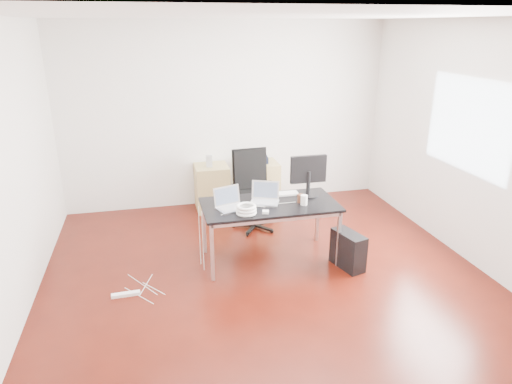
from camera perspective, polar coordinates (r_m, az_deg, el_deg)
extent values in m
plane|color=#390C06|center=(5.30, 1.40, -10.68)|extent=(5.00, 5.00, 0.00)
plane|color=silver|center=(4.55, 1.72, 21.19)|extent=(5.00, 5.00, 0.00)
plane|color=silver|center=(7.12, -3.70, 9.47)|extent=(5.00, 0.00, 5.00)
plane|color=silver|center=(2.60, 16.16, -11.29)|extent=(5.00, 0.00, 5.00)
plane|color=silver|center=(4.78, -28.85, 1.57)|extent=(0.00, 5.00, 5.00)
plane|color=silver|center=(5.88, 25.90, 5.19)|extent=(0.00, 5.00, 5.00)
plane|color=white|center=(5.99, 24.90, 7.54)|extent=(0.00, 1.50, 1.50)
cube|color=black|center=(5.40, 1.73, -1.61)|extent=(1.60, 0.80, 0.03)
cube|color=silver|center=(5.11, -5.50, -7.55)|extent=(0.04, 0.04, 0.70)
cube|color=silver|center=(5.73, -6.51, -4.37)|extent=(0.04, 0.04, 0.70)
cube|color=silver|center=(5.48, 10.28, -5.77)|extent=(0.04, 0.04, 0.70)
cube|color=silver|center=(6.07, 7.69, -2.99)|extent=(0.04, 0.04, 0.70)
cylinder|color=black|center=(6.42, -0.17, -2.57)|extent=(0.06, 0.06, 0.47)
cube|color=black|center=(6.33, -0.17, -0.36)|extent=(0.51, 0.49, 0.06)
cube|color=black|center=(6.43, -0.74, 2.85)|extent=(0.47, 0.12, 0.55)
cube|color=tan|center=(7.09, -5.52, 0.57)|extent=(0.50, 0.50, 0.70)
cube|color=tan|center=(7.23, 0.67, 1.06)|extent=(0.50, 0.50, 0.70)
cube|color=black|center=(5.53, 11.42, -7.12)|extent=(0.31, 0.49, 0.44)
cylinder|color=black|center=(7.19, -5.22, -0.93)|extent=(0.24, 0.24, 0.28)
cube|color=white|center=(5.17, -15.96, -12.20)|extent=(0.30, 0.07, 0.04)
cube|color=silver|center=(5.24, -3.02, -2.06)|extent=(0.39, 0.32, 0.01)
cube|color=silver|center=(5.29, -3.64, -0.48)|extent=(0.33, 0.15, 0.22)
cube|color=#475166|center=(5.29, -3.63, -0.50)|extent=(0.29, 0.13, 0.18)
cube|color=silver|center=(5.40, 1.06, -1.34)|extent=(0.39, 0.34, 0.01)
cube|color=silver|center=(5.47, 1.24, 0.24)|extent=(0.32, 0.17, 0.22)
cube|color=#475166|center=(5.46, 1.25, 0.22)|extent=(0.28, 0.14, 0.18)
cylinder|color=black|center=(5.67, 6.48, -0.37)|extent=(0.26, 0.26, 0.02)
cylinder|color=black|center=(5.62, 6.55, 1.15)|extent=(0.05, 0.05, 0.30)
cube|color=black|center=(5.58, 6.56, 2.85)|extent=(0.45, 0.05, 0.34)
cube|color=#475166|center=(5.60, 6.47, 2.94)|extent=(0.40, 0.00, 0.29)
cube|color=white|center=(5.68, 3.09, -0.24)|extent=(0.44, 0.16, 0.02)
cylinder|color=white|center=(5.37, 6.02, -1.00)|extent=(0.09, 0.09, 0.12)
cylinder|color=#502B1B|center=(5.44, 5.57, -0.79)|extent=(0.10, 0.10, 0.10)
torus|color=white|center=(5.10, -1.22, -2.56)|extent=(0.24, 0.24, 0.04)
torus|color=white|center=(5.09, -1.22, -2.18)|extent=(0.23, 0.23, 0.04)
torus|color=white|center=(5.07, -1.22, -1.81)|extent=(0.22, 0.22, 0.04)
cube|color=white|center=(5.12, 1.20, -2.51)|extent=(0.09, 0.09, 0.03)
cube|color=#9E9E9E|center=(6.91, -5.88, 3.87)|extent=(0.09, 0.08, 0.18)
cube|color=black|center=(7.12, 0.26, 4.08)|extent=(0.33, 0.28, 0.09)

